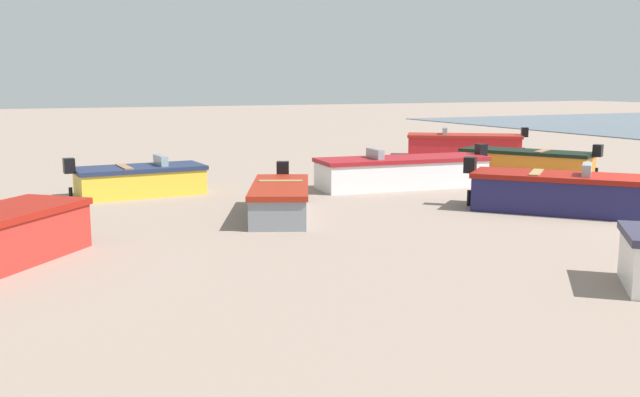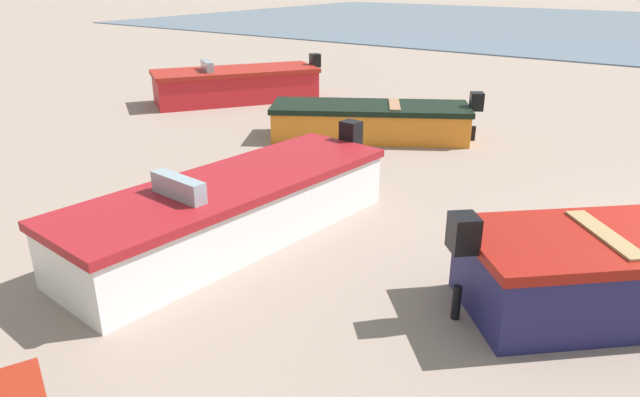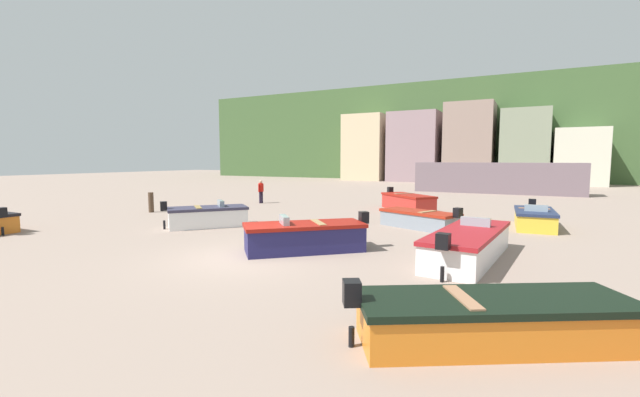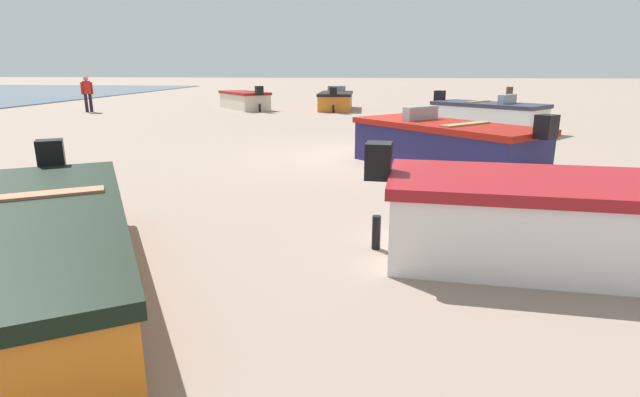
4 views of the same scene
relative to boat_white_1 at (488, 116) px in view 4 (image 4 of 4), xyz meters
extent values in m
plane|color=gray|center=(5.24, -3.91, -0.47)|extent=(160.00, 160.00, 0.00)
cube|color=white|center=(0.01, 0.01, -0.08)|extent=(3.29, 3.52, 0.78)
cube|color=#322F45|center=(0.01, 0.01, 0.37)|extent=(3.42, 3.64, 0.12)
cube|color=black|center=(-1.19, -1.41, 0.55)|extent=(0.43, 0.42, 0.40)
cylinder|color=black|center=(-1.19, -1.41, -0.27)|extent=(0.14, 0.14, 0.39)
cube|color=#8C9EA8|center=(0.39, 0.46, 0.57)|extent=(0.80, 0.72, 0.28)
cube|color=olive|center=(-0.26, -0.31, 0.42)|extent=(1.11, 0.99, 0.08)
cube|color=navy|center=(6.37, -2.27, -0.06)|extent=(3.84, 3.69, 0.82)
cube|color=maroon|center=(6.37, -2.27, 0.41)|extent=(3.96, 3.82, 0.12)
cube|color=black|center=(7.92, -0.84, 0.59)|extent=(0.42, 0.43, 0.40)
cylinder|color=black|center=(7.92, -0.84, -0.26)|extent=(0.14, 0.14, 0.41)
cube|color=#8C9EA8|center=(5.87, -2.72, 0.61)|extent=(0.74, 0.79, 0.28)
cube|color=#97794C|center=(6.72, -1.94, 0.46)|extent=(1.02, 1.09, 0.08)
cube|color=orange|center=(-7.65, -5.50, -0.12)|extent=(3.41, 1.52, 0.69)
cube|color=black|center=(-7.65, -5.50, 0.29)|extent=(3.51, 1.61, 0.12)
cube|color=black|center=(-5.77, -5.48, 0.47)|extent=(0.28, 0.32, 0.40)
cylinder|color=black|center=(-5.77, -5.48, -0.29)|extent=(0.10, 0.10, 0.35)
cube|color=#8C9EA8|center=(-8.24, -5.51, 0.49)|extent=(0.21, 0.89, 0.28)
cube|color=#97724F|center=(-7.22, -5.50, 0.34)|extent=(0.26, 1.26, 0.08)
cube|color=beige|center=(-7.35, -9.98, -0.11)|extent=(3.36, 3.01, 0.73)
cube|color=maroon|center=(-7.35, -9.98, 0.32)|extent=(3.49, 3.14, 0.12)
cube|color=black|center=(-5.94, -8.89, 0.50)|extent=(0.42, 0.42, 0.40)
cylinder|color=black|center=(-5.94, -8.89, -0.29)|extent=(0.14, 0.14, 0.36)
cube|color=olive|center=(-7.04, -9.73, 0.37)|extent=(0.88, 1.05, 0.08)
cube|color=orange|center=(12.55, -6.74, -0.14)|extent=(4.50, 3.43, 0.67)
cube|color=black|center=(12.55, -6.74, 0.26)|extent=(4.62, 3.55, 0.12)
cube|color=black|center=(10.50, -7.95, 0.44)|extent=(0.40, 0.42, 0.40)
cylinder|color=black|center=(10.50, -7.95, -0.30)|extent=(0.14, 0.14, 0.33)
cube|color=#9A6C4D|center=(12.07, -7.02, 0.31)|extent=(0.81, 1.14, 0.08)
cube|color=black|center=(11.12, -3.66, 0.56)|extent=(0.34, 0.31, 0.40)
cylinder|color=black|center=(11.12, -3.66, -0.27)|extent=(0.11, 0.11, 0.40)
cylinder|color=#4A3627|center=(-6.48, 2.32, 0.11)|extent=(0.29, 0.29, 1.16)
cylinder|color=black|center=(-4.96, -16.74, -0.06)|extent=(0.20, 0.20, 0.82)
cylinder|color=black|center=(-5.11, -16.61, -0.06)|extent=(0.20, 0.20, 0.82)
cylinder|color=red|center=(-5.04, -16.67, 0.64)|extent=(0.48, 0.48, 0.58)
cylinder|color=red|center=(-4.87, -16.81, 0.60)|extent=(0.13, 0.13, 0.54)
cylinder|color=red|center=(-5.20, -16.53, 0.60)|extent=(0.13, 0.13, 0.54)
sphere|color=tan|center=(-5.04, -16.67, 1.04)|extent=(0.31, 0.31, 0.22)
camera|label=1|loc=(-6.31, 9.88, 2.66)|focal=38.61mm
camera|label=2|loc=(5.96, 4.56, 3.19)|focal=32.35mm
camera|label=3|loc=(12.98, -13.83, 2.58)|focal=22.76mm
camera|label=4|loc=(16.45, -3.75, 1.57)|focal=27.41mm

